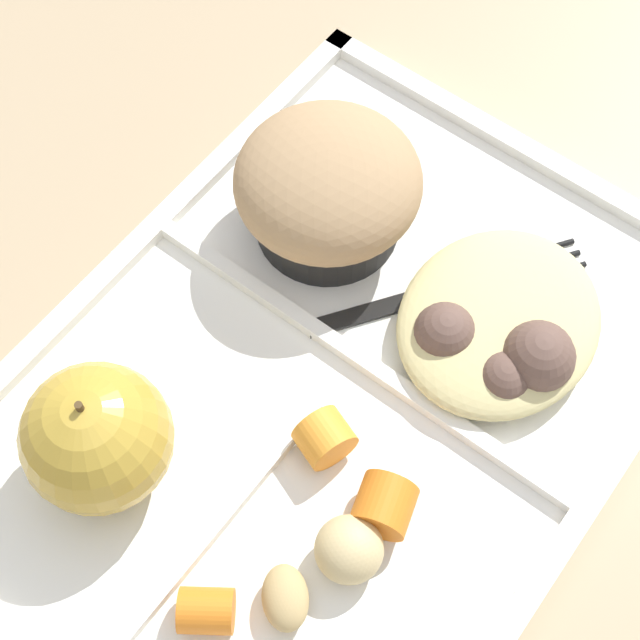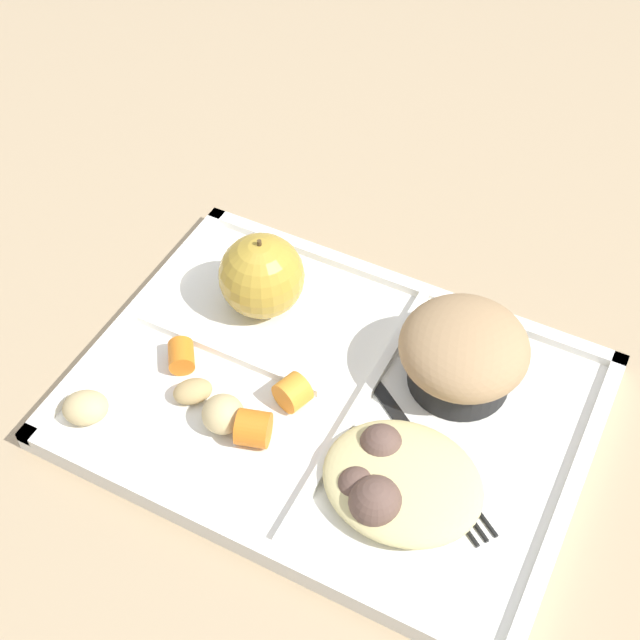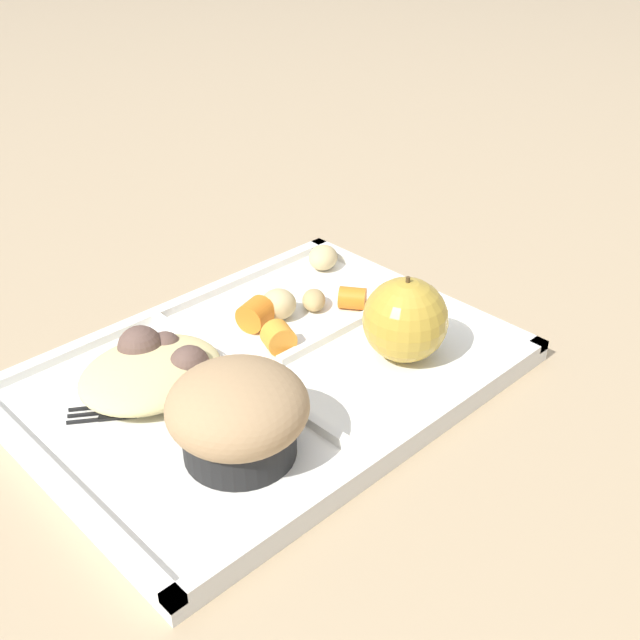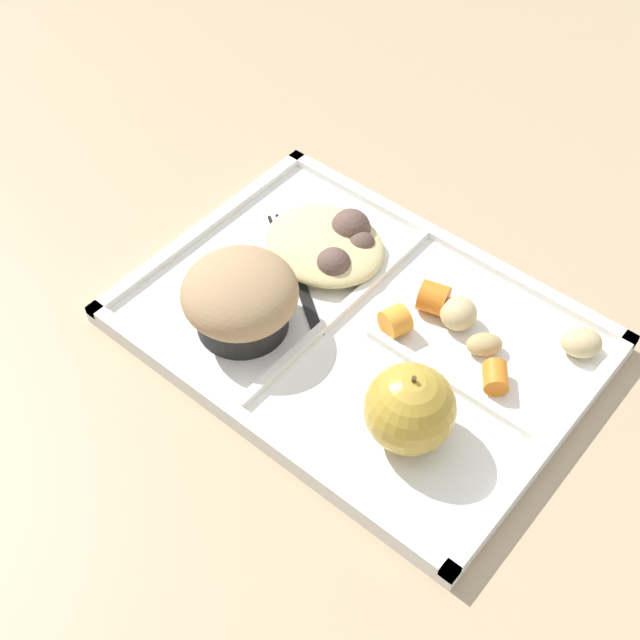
% 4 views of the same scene
% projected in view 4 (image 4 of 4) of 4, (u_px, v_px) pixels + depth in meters
% --- Properties ---
extents(ground, '(6.00, 6.00, 0.00)m').
position_uv_depth(ground, '(358.00, 336.00, 0.76)').
color(ground, tan).
extents(lunch_tray, '(0.39, 0.28, 0.02)m').
position_uv_depth(lunch_tray, '(358.00, 331.00, 0.76)').
color(lunch_tray, white).
rests_on(lunch_tray, ground).
extents(green_apple, '(0.07, 0.07, 0.08)m').
position_uv_depth(green_apple, '(410.00, 409.00, 0.65)').
color(green_apple, '#B79333').
rests_on(green_apple, lunch_tray).
extents(bran_muffin, '(0.10, 0.10, 0.07)m').
position_uv_depth(bran_muffin, '(240.00, 298.00, 0.73)').
color(bran_muffin, black).
rests_on(bran_muffin, lunch_tray).
extents(carrot_slice_small, '(0.03, 0.03, 0.02)m').
position_uv_depth(carrot_slice_small, '(495.00, 377.00, 0.70)').
color(carrot_slice_small, orange).
rests_on(carrot_slice_small, lunch_tray).
extents(carrot_slice_back, '(0.03, 0.03, 0.03)m').
position_uv_depth(carrot_slice_back, '(434.00, 298.00, 0.76)').
color(carrot_slice_back, orange).
rests_on(carrot_slice_back, lunch_tray).
extents(carrot_slice_center, '(0.03, 0.03, 0.03)m').
position_uv_depth(carrot_slice_center, '(395.00, 321.00, 0.74)').
color(carrot_slice_center, orange).
rests_on(carrot_slice_center, lunch_tray).
extents(potato_chunk_corner, '(0.04, 0.04, 0.02)m').
position_uv_depth(potato_chunk_corner, '(484.00, 344.00, 0.73)').
color(potato_chunk_corner, tan).
rests_on(potato_chunk_corner, lunch_tray).
extents(potato_chunk_small, '(0.05, 0.05, 0.03)m').
position_uv_depth(potato_chunk_small, '(458.00, 313.00, 0.74)').
color(potato_chunk_small, tan).
rests_on(potato_chunk_small, lunch_tray).
extents(potato_chunk_golden, '(0.05, 0.04, 0.02)m').
position_uv_depth(potato_chunk_golden, '(581.00, 342.00, 0.73)').
color(potato_chunk_golden, tan).
rests_on(potato_chunk_golden, lunch_tray).
extents(egg_noodle_pile, '(0.12, 0.10, 0.02)m').
position_uv_depth(egg_noodle_pile, '(324.00, 245.00, 0.80)').
color(egg_noodle_pile, '#D6C684').
rests_on(egg_noodle_pile, lunch_tray).
extents(meatball_front, '(0.03, 0.03, 0.03)m').
position_uv_depth(meatball_front, '(333.00, 265.00, 0.78)').
color(meatball_front, brown).
rests_on(meatball_front, lunch_tray).
extents(meatball_side, '(0.03, 0.03, 0.03)m').
position_uv_depth(meatball_side, '(360.00, 245.00, 0.80)').
color(meatball_side, brown).
rests_on(meatball_side, lunch_tray).
extents(meatball_center, '(0.04, 0.04, 0.04)m').
position_uv_depth(meatball_center, '(351.00, 229.00, 0.81)').
color(meatball_center, brown).
rests_on(meatball_center, lunch_tray).
extents(plastic_fork, '(0.14, 0.10, 0.00)m').
position_uv_depth(plastic_fork, '(295.00, 266.00, 0.80)').
color(plastic_fork, black).
rests_on(plastic_fork, lunch_tray).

